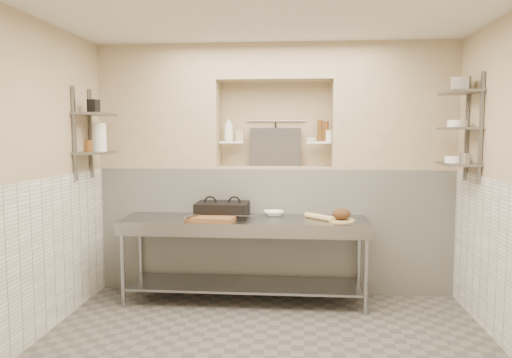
# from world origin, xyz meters

# --- Properties ---
(floor) EXTENTS (4.00, 3.90, 0.10)m
(floor) POSITION_xyz_m (0.00, 0.00, -0.05)
(floor) COLOR #5E5953
(floor) RESTS_ON ground
(wall_left) EXTENTS (0.10, 3.90, 2.80)m
(wall_left) POSITION_xyz_m (-2.05, 0.00, 1.40)
(wall_left) COLOR tan
(wall_left) RESTS_ON ground
(wall_back) EXTENTS (4.00, 0.10, 2.80)m
(wall_back) POSITION_xyz_m (0.00, 2.00, 1.40)
(wall_back) COLOR tan
(wall_back) RESTS_ON ground
(wall_front) EXTENTS (4.00, 0.10, 2.80)m
(wall_front) POSITION_xyz_m (0.00, -2.00, 1.40)
(wall_front) COLOR tan
(wall_front) RESTS_ON ground
(backwall_lower) EXTENTS (4.00, 0.40, 1.40)m
(backwall_lower) POSITION_xyz_m (0.00, 1.75, 0.70)
(backwall_lower) COLOR white
(backwall_lower) RESTS_ON floor
(alcove_sill) EXTENTS (1.30, 0.40, 0.02)m
(alcove_sill) POSITION_xyz_m (0.00, 1.75, 1.41)
(alcove_sill) COLOR tan
(alcove_sill) RESTS_ON backwall_lower
(backwall_pillar_left) EXTENTS (1.35, 0.40, 1.40)m
(backwall_pillar_left) POSITION_xyz_m (-1.33, 1.75, 2.10)
(backwall_pillar_left) COLOR tan
(backwall_pillar_left) RESTS_ON backwall_lower
(backwall_pillar_right) EXTENTS (1.35, 0.40, 1.40)m
(backwall_pillar_right) POSITION_xyz_m (1.33, 1.75, 2.10)
(backwall_pillar_right) COLOR tan
(backwall_pillar_right) RESTS_ON backwall_lower
(backwall_header) EXTENTS (1.30, 0.40, 0.40)m
(backwall_header) POSITION_xyz_m (0.00, 1.75, 2.60)
(backwall_header) COLOR tan
(backwall_header) RESTS_ON backwall_lower
(wainscot_left) EXTENTS (0.02, 3.90, 1.40)m
(wainscot_left) POSITION_xyz_m (-1.99, 0.00, 0.70)
(wainscot_left) COLOR white
(wainscot_left) RESTS_ON floor
(alcove_shelf_left) EXTENTS (0.28, 0.16, 0.02)m
(alcove_shelf_left) POSITION_xyz_m (-0.50, 1.75, 1.70)
(alcove_shelf_left) COLOR white
(alcove_shelf_left) RESTS_ON backwall_lower
(alcove_shelf_right) EXTENTS (0.28, 0.16, 0.02)m
(alcove_shelf_right) POSITION_xyz_m (0.50, 1.75, 1.70)
(alcove_shelf_right) COLOR white
(alcove_shelf_right) RESTS_ON backwall_lower
(utensil_rail) EXTENTS (0.70, 0.02, 0.02)m
(utensil_rail) POSITION_xyz_m (0.00, 1.92, 1.95)
(utensil_rail) COLOR gray
(utensil_rail) RESTS_ON wall_back
(hanging_steel) EXTENTS (0.02, 0.02, 0.30)m
(hanging_steel) POSITION_xyz_m (0.00, 1.90, 1.78)
(hanging_steel) COLOR black
(hanging_steel) RESTS_ON utensil_rail
(splash_panel) EXTENTS (0.60, 0.08, 0.45)m
(splash_panel) POSITION_xyz_m (0.00, 1.85, 1.64)
(splash_panel) COLOR #383330
(splash_panel) RESTS_ON alcove_sill
(shelf_rail_left_a) EXTENTS (0.03, 0.03, 0.95)m
(shelf_rail_left_a) POSITION_xyz_m (-1.98, 1.25, 1.80)
(shelf_rail_left_a) COLOR slate
(shelf_rail_left_a) RESTS_ON wall_left
(shelf_rail_left_b) EXTENTS (0.03, 0.03, 0.95)m
(shelf_rail_left_b) POSITION_xyz_m (-1.98, 0.85, 1.80)
(shelf_rail_left_b) COLOR slate
(shelf_rail_left_b) RESTS_ON wall_left
(wall_shelf_left_lower) EXTENTS (0.30, 0.50, 0.02)m
(wall_shelf_left_lower) POSITION_xyz_m (-1.84, 1.05, 1.60)
(wall_shelf_left_lower) COLOR slate
(wall_shelf_left_lower) RESTS_ON wall_left
(wall_shelf_left_upper) EXTENTS (0.30, 0.50, 0.03)m
(wall_shelf_left_upper) POSITION_xyz_m (-1.84, 1.05, 2.00)
(wall_shelf_left_upper) COLOR slate
(wall_shelf_left_upper) RESTS_ON wall_left
(shelf_rail_right_a) EXTENTS (0.03, 0.03, 1.05)m
(shelf_rail_right_a) POSITION_xyz_m (1.98, 1.25, 1.85)
(shelf_rail_right_a) COLOR slate
(shelf_rail_right_a) RESTS_ON wall_right
(shelf_rail_right_b) EXTENTS (0.03, 0.03, 1.05)m
(shelf_rail_right_b) POSITION_xyz_m (1.98, 0.85, 1.85)
(shelf_rail_right_b) COLOR slate
(shelf_rail_right_b) RESTS_ON wall_right
(wall_shelf_right_lower) EXTENTS (0.30, 0.50, 0.02)m
(wall_shelf_right_lower) POSITION_xyz_m (1.84, 1.05, 1.50)
(wall_shelf_right_lower) COLOR slate
(wall_shelf_right_lower) RESTS_ON wall_right
(wall_shelf_right_mid) EXTENTS (0.30, 0.50, 0.02)m
(wall_shelf_right_mid) POSITION_xyz_m (1.84, 1.05, 1.85)
(wall_shelf_right_mid) COLOR slate
(wall_shelf_right_mid) RESTS_ON wall_right
(wall_shelf_right_upper) EXTENTS (0.30, 0.50, 0.03)m
(wall_shelf_right_upper) POSITION_xyz_m (1.84, 1.05, 2.20)
(wall_shelf_right_upper) COLOR slate
(wall_shelf_right_upper) RESTS_ON wall_right
(prep_table) EXTENTS (2.60, 0.70, 0.90)m
(prep_table) POSITION_xyz_m (-0.29, 1.18, 0.64)
(prep_table) COLOR gray
(prep_table) RESTS_ON floor
(panini_press) EXTENTS (0.56, 0.41, 0.15)m
(panini_press) POSITION_xyz_m (-0.55, 1.32, 0.98)
(panini_press) COLOR black
(panini_press) RESTS_ON prep_table
(cutting_board) EXTENTS (0.53, 0.41, 0.04)m
(cutting_board) POSITION_xyz_m (-0.62, 1.06, 0.92)
(cutting_board) COLOR brown
(cutting_board) RESTS_ON prep_table
(knife_blade) EXTENTS (0.24, 0.03, 0.01)m
(knife_blade) POSITION_xyz_m (-0.29, 1.09, 0.95)
(knife_blade) COLOR gray
(knife_blade) RESTS_ON cutting_board
(tongs) EXTENTS (0.12, 0.24, 0.02)m
(tongs) POSITION_xyz_m (-0.81, 0.97, 0.96)
(tongs) COLOR gray
(tongs) RESTS_ON cutting_board
(mixing_bowl) EXTENTS (0.27, 0.27, 0.06)m
(mixing_bowl) POSITION_xyz_m (0.01, 1.40, 0.93)
(mixing_bowl) COLOR white
(mixing_bowl) RESTS_ON prep_table
(rolling_pin) EXTENTS (0.32, 0.32, 0.06)m
(rolling_pin) POSITION_xyz_m (0.50, 1.19, 0.93)
(rolling_pin) COLOR #D5B66E
(rolling_pin) RESTS_ON prep_table
(bread_board) EXTENTS (0.28, 0.28, 0.02)m
(bread_board) POSITION_xyz_m (0.72, 1.13, 0.91)
(bread_board) COLOR #D5B66E
(bread_board) RESTS_ON prep_table
(bread_loaf) EXTENTS (0.19, 0.19, 0.11)m
(bread_loaf) POSITION_xyz_m (0.72, 1.13, 0.97)
(bread_loaf) COLOR #4C2D19
(bread_loaf) RESTS_ON bread_board
(bottle_soap) EXTENTS (0.12, 0.12, 0.29)m
(bottle_soap) POSITION_xyz_m (-0.54, 1.76, 1.86)
(bottle_soap) COLOR white
(bottle_soap) RESTS_ON alcove_shelf_left
(jar_alcove) EXTENTS (0.08, 0.08, 0.13)m
(jar_alcove) POSITION_xyz_m (-0.41, 1.80, 1.78)
(jar_alcove) COLOR tan
(jar_alcove) RESTS_ON alcove_shelf_left
(bowl_alcove) EXTENTS (0.13, 0.13, 0.04)m
(bowl_alcove) POSITION_xyz_m (0.41, 1.73, 1.73)
(bowl_alcove) COLOR white
(bowl_alcove) RESTS_ON alcove_shelf_right
(condiment_a) EXTENTS (0.06, 0.06, 0.23)m
(condiment_a) POSITION_xyz_m (0.58, 1.78, 1.83)
(condiment_a) COLOR #5B3615
(condiment_a) RESTS_ON alcove_shelf_right
(condiment_b) EXTENTS (0.06, 0.06, 0.24)m
(condiment_b) POSITION_xyz_m (0.52, 1.78, 1.83)
(condiment_b) COLOR #5B3615
(condiment_b) RESTS_ON alcove_shelf_right
(condiment_c) EXTENTS (0.07, 0.07, 0.13)m
(condiment_c) POSITION_xyz_m (0.62, 1.76, 1.78)
(condiment_c) COLOR white
(condiment_c) RESTS_ON alcove_shelf_right
(jug_left) EXTENTS (0.15, 0.15, 0.30)m
(jug_left) POSITION_xyz_m (-1.84, 1.15, 1.76)
(jug_left) COLOR white
(jug_left) RESTS_ON wall_shelf_left_lower
(jar_left) EXTENTS (0.08, 0.08, 0.12)m
(jar_left) POSITION_xyz_m (-1.84, 0.86, 1.67)
(jar_left) COLOR #5B3615
(jar_left) RESTS_ON wall_shelf_left_lower
(box_left_upper) EXTENTS (0.11, 0.11, 0.14)m
(box_left_upper) POSITION_xyz_m (-1.84, 1.02, 2.08)
(box_left_upper) COLOR black
(box_left_upper) RESTS_ON wall_shelf_left_upper
(bowl_right) EXTENTS (0.21, 0.21, 0.06)m
(bowl_right) POSITION_xyz_m (1.84, 1.13, 1.54)
(bowl_right) COLOR white
(bowl_right) RESTS_ON wall_shelf_right_lower
(canister_right) EXTENTS (0.10, 0.10, 0.10)m
(canister_right) POSITION_xyz_m (1.84, 0.85, 1.56)
(canister_right) COLOR gray
(canister_right) RESTS_ON wall_shelf_right_lower
(bowl_right_mid) EXTENTS (0.19, 0.19, 0.07)m
(bowl_right_mid) POSITION_xyz_m (1.84, 1.12, 1.90)
(bowl_right_mid) COLOR white
(bowl_right_mid) RESTS_ON wall_shelf_right_mid
(basket_right) EXTENTS (0.22, 0.24, 0.13)m
(basket_right) POSITION_xyz_m (1.84, 1.07, 2.28)
(basket_right) COLOR gray
(basket_right) RESTS_ON wall_shelf_right_upper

